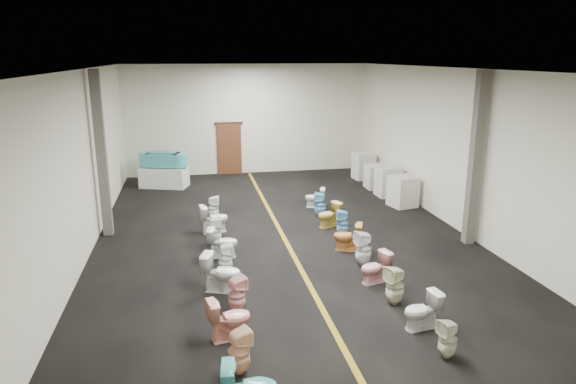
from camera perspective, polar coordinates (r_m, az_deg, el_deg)
name	(u,v)px	position (r m, az deg, el deg)	size (l,w,h in m)	color
floor	(282,235)	(14.30, -0.62, -4.80)	(16.00, 16.00, 0.00)	black
ceiling	(282,69)	(13.46, -0.67, 13.54)	(16.00, 16.00, 0.00)	black
wall_back	(248,120)	(21.53, -4.50, 8.03)	(10.00, 10.00, 0.00)	beige
wall_front	(403,281)	(6.32, 12.66, -9.61)	(10.00, 10.00, 0.00)	beige
wall_left	(85,163)	(13.73, -21.66, 3.05)	(16.00, 16.00, 0.00)	beige
wall_right	(455,149)	(15.38, 18.07, 4.55)	(16.00, 16.00, 0.00)	beige
aisle_stripe	(282,235)	(14.29, -0.62, -4.79)	(0.12, 15.60, 0.01)	olive
back_door	(229,149)	(21.57, -6.53, 4.77)	(1.00, 0.10, 2.10)	#562D19
door_frame	(229,123)	(21.42, -6.62, 7.59)	(1.15, 0.08, 0.10)	#331C11
column_left	(101,155)	(14.66, -20.02, 3.90)	(0.25, 0.25, 4.50)	#59544C
column_right	(475,160)	(13.98, 20.09, 3.40)	(0.25, 0.25, 4.50)	#59544C
display_table	(164,177)	(19.93, -13.59, 1.63)	(1.71, 0.85, 0.76)	white
bathtub	(163,159)	(19.79, -13.71, 3.57)	(1.80, 1.05, 0.55)	teal
appliance_crate_a	(403,191)	(17.27, 12.64, 0.06)	(0.78, 0.78, 1.00)	beige
appliance_crate_b	(388,181)	(18.42, 11.06, 1.16)	(0.77, 0.77, 1.05)	beige
appliance_crate_c	(377,176)	(19.46, 9.83, 1.71)	(0.78, 0.78, 0.89)	beige
appliance_crate_d	(363,166)	(20.84, 8.37, 2.88)	(0.74, 0.74, 1.05)	silver
toilet_left_1	(239,352)	(8.38, -5.46, -17.25)	(0.34, 0.35, 0.76)	#FAC396
toilet_left_2	(229,318)	(9.29, -6.54, -13.78)	(0.43, 0.76, 0.77)	#EFA28A
toilet_left_3	(237,295)	(10.11, -5.71, -11.32)	(0.34, 0.34, 0.75)	#E9A2A0
toilet_left_4	(222,273)	(10.99, -7.38, -8.88)	(0.47, 0.82, 0.83)	white
toilet_left_5	(225,258)	(11.88, -6.96, -7.33)	(0.32, 0.32, 0.70)	white
toilet_left_6	(223,243)	(12.77, -7.26, -5.59)	(0.42, 0.74, 0.75)	silver
toilet_left_7	(215,231)	(13.64, -8.14, -4.28)	(0.34, 0.34, 0.75)	white
toilet_left_8	(214,219)	(14.55, -8.23, -2.94)	(0.45, 0.78, 0.80)	white
toilet_left_9	(213,208)	(15.64, -8.32, -1.78)	(0.34, 0.34, 0.75)	white
toilet_right_0	(448,339)	(9.12, 17.32, -15.32)	(0.31, 0.31, 0.68)	beige
toilet_right_1	(422,311)	(9.85, 14.68, -12.65)	(0.40, 0.69, 0.71)	silver
toilet_right_2	(395,285)	(10.58, 11.80, -10.13)	(0.36, 0.37, 0.81)	beige
toilet_right_3	(375,268)	(11.47, 9.67, -8.29)	(0.39, 0.69, 0.70)	#E7A4A4
toilet_right_4	(363,248)	(12.30, 8.38, -6.22)	(0.38, 0.39, 0.85)	white
toilet_right_5	(348,237)	(13.17, 6.65, -4.96)	(0.41, 0.72, 0.74)	#CF8138
toilet_right_6	(343,223)	(14.14, 6.12, -3.48)	(0.34, 0.35, 0.77)	#73B7E4
toilet_right_7	(329,215)	(14.91, 4.60, -2.55)	(0.40, 0.70, 0.72)	gold
toilet_right_8	(320,205)	(15.80, 3.60, -1.41)	(0.35, 0.36, 0.78)	#7ABEE5
toilet_right_9	(315,198)	(16.77, 3.02, -0.63)	(0.37, 0.65, 0.66)	white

